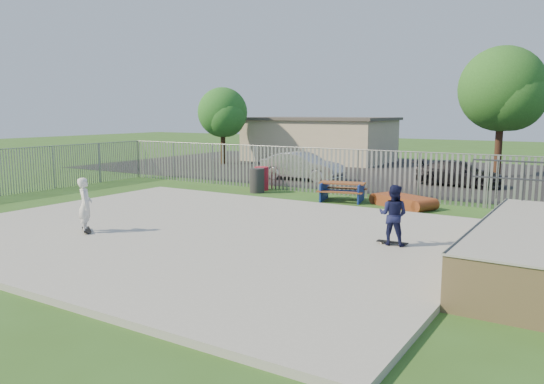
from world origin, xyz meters
The scene contains 17 objects.
ground centered at (0.00, 0.00, 0.00)m, with size 120.00×120.00×0.00m, color #31591E.
concrete_slab centered at (0.00, 0.00, 0.07)m, with size 15.00×12.00×0.15m, color #A3A39D.
fence centered at (1.00, 4.59, 1.00)m, with size 26.04×16.02×2.00m.
picnic_table centered at (0.93, 7.64, 0.39)m, with size 2.11×1.87×0.77m.
funbox centered at (3.46, 7.61, 0.21)m, with size 2.38×1.85×0.43m.
trash_bin_red centered at (-3.51, 8.46, 0.54)m, with size 0.64×0.64×1.07m, color #A6192C.
trash_bin_grey centered at (-3.24, 7.70, 0.54)m, with size 0.65×0.65×1.08m, color #28282B.
parking_lot centered at (0.00, 19.00, 0.01)m, with size 40.00×18.00×0.02m, color black.
car_silver centered at (-3.66, 12.59, 0.75)m, with size 1.54×4.42×1.46m, color #B7B7BC.
car_dark centered at (3.86, 14.69, 0.63)m, with size 1.70×4.18×1.21m, color black.
building centered at (-8.00, 23.00, 1.61)m, with size 10.40×6.40×3.20m.
tree_left centered at (-12.64, 17.54, 3.54)m, with size 3.41×3.41×5.26m.
tree_mid centered at (4.80, 19.72, 4.80)m, with size 4.62×4.62×7.13m.
skateboard_a centered at (5.29, 1.22, 0.19)m, with size 0.81×0.24×0.08m.
skateboard_b centered at (-2.67, -2.01, 0.19)m, with size 0.78×0.61×0.08m.
skater_navy centered at (5.29, 1.22, 0.94)m, with size 0.76×0.59×1.57m, color #13163C.
skater_white centered at (-2.67, -2.01, 0.94)m, with size 0.57×0.38×1.57m, color silver.
Camera 1 is at (9.77, -11.79, 3.55)m, focal length 35.00 mm.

